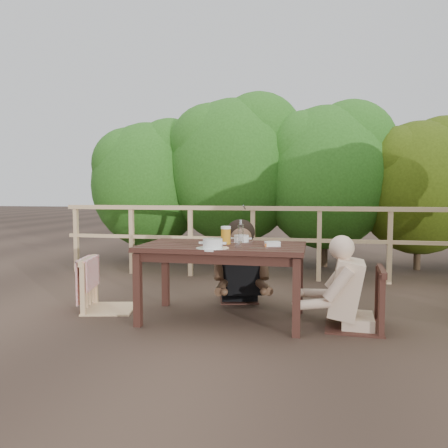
% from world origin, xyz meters
% --- Properties ---
extents(ground, '(60.00, 60.00, 0.00)m').
position_xyz_m(ground, '(0.00, 0.00, 0.00)').
color(ground, '#49352A').
rests_on(ground, ground).
extents(table, '(1.51, 0.85, 0.70)m').
position_xyz_m(table, '(0.00, 0.00, 0.35)').
color(table, '#341A15').
rests_on(table, ground).
extents(chair_left, '(0.60, 0.60, 1.01)m').
position_xyz_m(chair_left, '(-1.20, 0.10, 0.51)').
color(chair_left, '#DAB07F').
rests_on(chair_left, ground).
extents(chair_far, '(0.50, 0.50, 0.83)m').
position_xyz_m(chair_far, '(0.02, 0.74, 0.41)').
color(chair_far, '#341A15').
rests_on(chair_far, ground).
extents(chair_right, '(0.54, 0.54, 1.02)m').
position_xyz_m(chair_right, '(1.19, -0.01, 0.51)').
color(chair_right, '#341A15').
rests_on(chair_right, ground).
extents(woman, '(0.71, 0.80, 1.38)m').
position_xyz_m(woman, '(0.02, 0.76, 0.69)').
color(woman, black).
rests_on(woman, ground).
extents(diner_right, '(0.70, 0.58, 1.35)m').
position_xyz_m(diner_right, '(1.22, -0.01, 0.67)').
color(diner_right, '#CFAC8D').
rests_on(diner_right, ground).
extents(railing, '(5.60, 0.10, 1.01)m').
position_xyz_m(railing, '(0.00, 2.00, 0.51)').
color(railing, '#DAB07F').
rests_on(railing, ground).
extents(hedge_row, '(6.60, 1.60, 3.80)m').
position_xyz_m(hedge_row, '(0.40, 3.20, 1.90)').
color(hedge_row, '#245417').
rests_on(hedge_row, ground).
extents(soup_near, '(0.29, 0.29, 0.10)m').
position_xyz_m(soup_near, '(-0.03, -0.28, 0.75)').
color(soup_near, white).
rests_on(soup_near, table).
extents(soup_far, '(0.25, 0.25, 0.08)m').
position_xyz_m(soup_far, '(0.14, 0.24, 0.74)').
color(soup_far, white).
rests_on(soup_far, table).
extents(bread_roll, '(0.11, 0.09, 0.07)m').
position_xyz_m(bread_roll, '(-0.07, -0.25, 0.73)').
color(bread_roll, '#A3752C').
rests_on(bread_roll, table).
extents(beer_glass, '(0.09, 0.09, 0.18)m').
position_xyz_m(beer_glass, '(0.02, 0.04, 0.79)').
color(beer_glass, orange).
rests_on(beer_glass, table).
extents(bottle, '(0.06, 0.06, 0.24)m').
position_xyz_m(bottle, '(0.15, 0.13, 0.82)').
color(bottle, silver).
rests_on(bottle, table).
extents(tumbler, '(0.06, 0.06, 0.07)m').
position_xyz_m(tumbler, '(0.19, -0.22, 0.73)').
color(tumbler, silver).
rests_on(tumbler, table).
extents(butter_tub, '(0.16, 0.13, 0.06)m').
position_xyz_m(butter_tub, '(0.47, -0.04, 0.73)').
color(butter_tub, silver).
rests_on(butter_tub, table).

